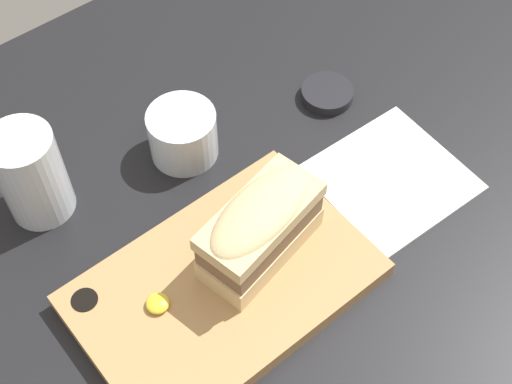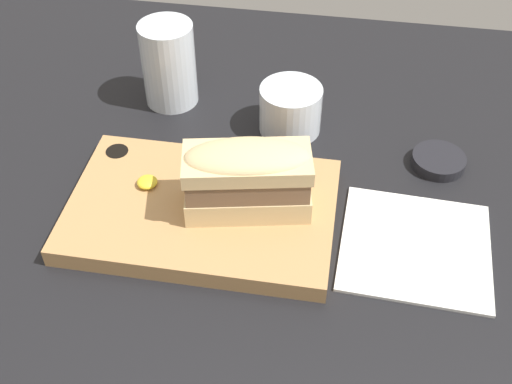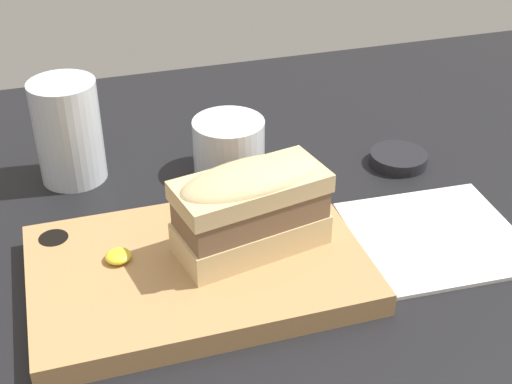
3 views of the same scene
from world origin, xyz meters
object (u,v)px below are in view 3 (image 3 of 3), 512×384
at_px(sandwich, 251,205).
at_px(napkin, 436,236).
at_px(serving_board, 197,268).
at_px(water_glass, 69,138).
at_px(condiment_dish, 398,159).
at_px(wine_glass, 229,149).

bearing_deg(sandwich, napkin, -3.55).
xyz_separation_m(serving_board, napkin, (0.25, -0.01, -0.01)).
relative_size(water_glass, condiment_dish, 1.75).
distance_m(sandwich, condiment_dish, 0.27).
distance_m(wine_glass, napkin, 0.26).
relative_size(serving_board, water_glass, 2.59).
distance_m(sandwich, water_glass, 0.27).
relative_size(sandwich, condiment_dish, 2.21).
height_order(serving_board, napkin, serving_board).
relative_size(sandwich, water_glass, 1.26).
distance_m(wine_glass, condiment_dish, 0.20).
relative_size(serving_board, napkin, 1.79).
distance_m(serving_board, napkin, 0.25).
bearing_deg(wine_glass, napkin, -48.83).
bearing_deg(serving_board, wine_glass, 66.12).
bearing_deg(wine_glass, serving_board, -113.88).
bearing_deg(serving_board, condiment_dish, 26.54).
bearing_deg(water_glass, napkin, -33.88).
distance_m(water_glass, napkin, 0.42).
bearing_deg(condiment_dish, water_glass, 167.46).
bearing_deg(serving_board, sandwich, 4.12).
relative_size(wine_glass, condiment_dish, 1.23).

